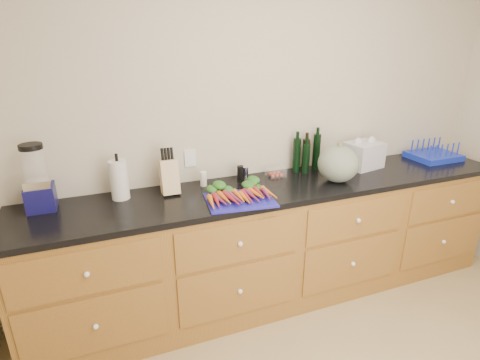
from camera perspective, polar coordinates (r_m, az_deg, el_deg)
name	(u,v)px	position (r m, az deg, el deg)	size (l,w,h in m)	color
wall_back	(265,126)	(2.89, 3.78, 8.18)	(4.10, 0.05, 2.60)	beige
cabinets	(280,244)	(2.93, 6.10, -9.66)	(3.60, 0.64, 0.90)	brown
countertop	(282,187)	(2.73, 6.44, -1.08)	(3.64, 0.62, 0.04)	black
cutting_board	(240,200)	(2.43, -0.01, -3.06)	(0.43, 0.33, 0.01)	#1E1CA0
carrots	(238,194)	(2.45, -0.30, -2.14)	(0.43, 0.29, 0.06)	orange
squash	(338,164)	(2.81, 14.74, 2.39)	(0.30, 0.30, 0.27)	#5D6A58
blender_appliance	(38,182)	(2.55, -28.47, -0.23)	(0.16, 0.16, 0.41)	#12104B
paper_towel	(119,180)	(2.55, -17.94, 0.01)	(0.11, 0.11, 0.26)	silver
knife_block	(169,177)	(2.56, -10.73, 0.49)	(0.12, 0.12, 0.23)	tan
grinder_salt	(203,179)	(2.67, -5.60, 0.17)	(0.05, 0.05, 0.11)	white
grinder_pepper	(240,173)	(2.75, 0.04, 1.00)	(0.05, 0.05, 0.12)	black
canister_chrome	(245,174)	(2.77, 0.81, 0.98)	(0.04, 0.04, 0.10)	silver
tomato_box	(276,173)	(2.86, 5.46, 1.13)	(0.13, 0.11, 0.06)	white
bottles	(306,155)	(3.00, 10.08, 3.80)	(0.24, 0.12, 0.29)	black
grocery_bag	(363,155)	(3.20, 18.25, 3.66)	(0.28, 0.22, 0.21)	silver
dish_rack	(434,154)	(3.69, 27.40, 3.48)	(0.39, 0.32, 0.16)	#152BBE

